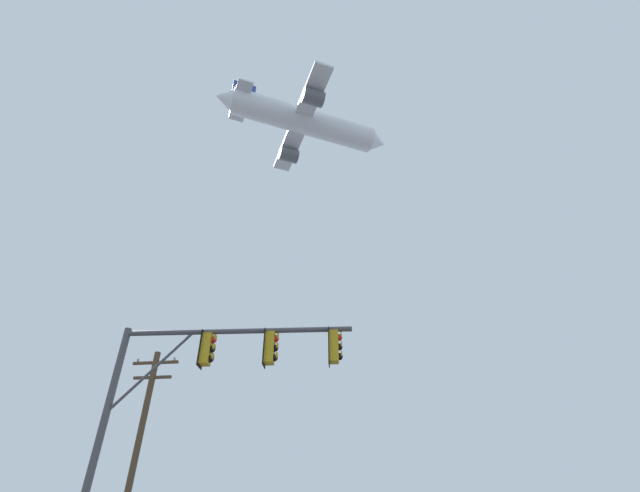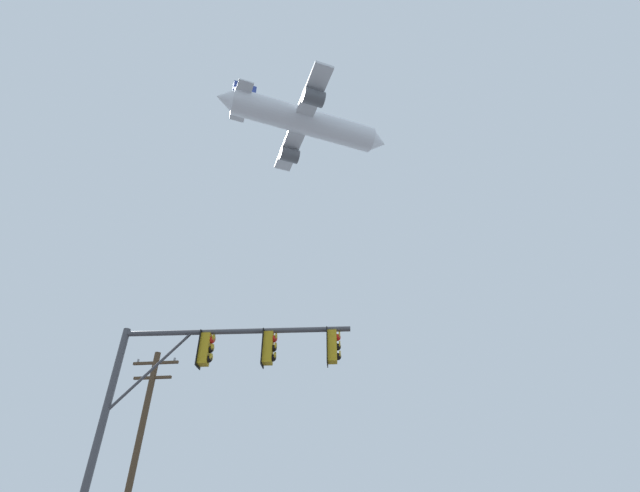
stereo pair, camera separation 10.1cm
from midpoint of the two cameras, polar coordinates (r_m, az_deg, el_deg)
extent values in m
cylinder|color=#4C4C51|center=(13.43, -27.21, -23.04)|extent=(0.20, 0.20, 6.75)
cylinder|color=#4C4C51|center=(13.10, -10.60, -10.91)|extent=(6.58, 0.50, 0.15)
cylinder|color=#4C4C51|center=(13.45, -21.04, -14.95)|extent=(2.04, 0.19, 2.26)
cube|color=gold|center=(12.54, 1.85, -13.02)|extent=(0.28, 0.33, 0.90)
cylinder|color=gold|center=(12.73, 1.81, -10.88)|extent=(0.05, 0.05, 0.12)
cube|color=black|center=(12.55, 1.19, -13.04)|extent=(0.05, 0.46, 1.04)
sphere|color=red|center=(12.64, 2.50, -11.86)|extent=(0.20, 0.20, 0.20)
cylinder|color=gold|center=(12.66, 2.79, -11.60)|extent=(0.05, 0.21, 0.21)
sphere|color=black|center=(12.54, 2.53, -13.04)|extent=(0.20, 0.20, 0.20)
cylinder|color=gold|center=(12.56, 2.83, -12.78)|extent=(0.05, 0.21, 0.21)
sphere|color=black|center=(12.44, 2.56, -14.25)|extent=(0.20, 0.20, 0.20)
cylinder|color=gold|center=(12.46, 2.86, -13.98)|extent=(0.05, 0.21, 0.21)
cube|color=gold|center=(12.71, -6.55, -13.11)|extent=(0.28, 0.33, 0.90)
cylinder|color=gold|center=(12.90, -6.41, -11.00)|extent=(0.05, 0.05, 0.12)
cube|color=black|center=(12.74, -7.19, -13.11)|extent=(0.05, 0.46, 1.04)
sphere|color=red|center=(12.79, -5.82, -11.99)|extent=(0.20, 0.20, 0.20)
cylinder|color=gold|center=(12.80, -5.51, -11.74)|extent=(0.05, 0.21, 0.21)
sphere|color=black|center=(12.69, -5.89, -13.16)|extent=(0.20, 0.20, 0.20)
cylinder|color=gold|center=(12.70, -5.58, -12.91)|extent=(0.05, 0.21, 0.21)
sphere|color=black|center=(12.59, -5.97, -14.35)|extent=(0.20, 0.20, 0.20)
cylinder|color=gold|center=(12.60, -5.65, -14.09)|extent=(0.05, 0.21, 0.21)
cube|color=gold|center=(13.13, -14.57, -12.95)|extent=(0.28, 0.33, 0.90)
cylinder|color=gold|center=(13.31, -14.26, -10.91)|extent=(0.05, 0.05, 0.12)
cube|color=black|center=(13.17, -15.17, -12.93)|extent=(0.05, 0.46, 1.04)
sphere|color=red|center=(13.18, -13.79, -11.88)|extent=(0.20, 0.20, 0.20)
cylinder|color=gold|center=(13.19, -13.48, -11.65)|extent=(0.05, 0.21, 0.21)
sphere|color=black|center=(13.09, -13.96, -13.01)|extent=(0.20, 0.20, 0.20)
cylinder|color=gold|center=(13.09, -13.64, -12.77)|extent=(0.05, 0.21, 0.21)
sphere|color=black|center=(12.99, -14.13, -14.16)|extent=(0.20, 0.20, 0.20)
cylinder|color=gold|center=(12.99, -13.81, -13.92)|extent=(0.05, 0.21, 0.21)
cylinder|color=brown|center=(21.78, -22.82, -23.98)|extent=(0.28, 0.28, 9.02)
cube|color=brown|center=(22.67, -20.55, -14.11)|extent=(2.20, 0.12, 0.12)
cube|color=brown|center=(22.47, -20.91, -15.78)|extent=(1.80, 0.12, 0.12)
cylinder|color=gray|center=(23.11, -22.55, -13.73)|extent=(0.10, 0.10, 0.18)
cylinder|color=gray|center=(22.33, -18.35, -13.92)|extent=(0.10, 0.10, 0.18)
cylinder|color=white|center=(56.99, -1.96, 15.96)|extent=(17.76, 10.99, 3.24)
cone|color=white|center=(59.73, 7.54, 13.29)|extent=(3.36, 3.74, 3.08)
cone|color=white|center=(55.97, -12.27, 18.32)|extent=(3.04, 3.36, 2.75)
cube|color=silver|center=(56.53, -2.48, 15.77)|extent=(9.64, 16.40, 0.36)
cylinder|color=#595B60|center=(58.93, -3.98, 11.78)|extent=(2.98, 2.71, 1.82)
cylinder|color=#595B60|center=(52.90, -0.81, 18.86)|extent=(2.98, 2.71, 1.82)
cube|color=navy|center=(57.47, -9.85, 18.98)|extent=(2.65, 1.48, 3.85)
cube|color=silver|center=(56.27, -10.21, 18.09)|extent=(4.33, 6.25, 0.20)
camera|label=1|loc=(0.05, -89.89, -0.08)|focal=24.49mm
camera|label=2|loc=(0.05, 90.11, 0.08)|focal=24.49mm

